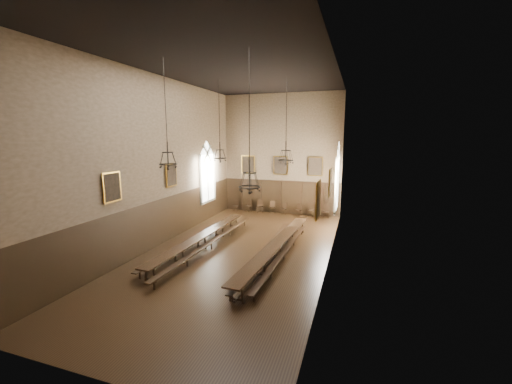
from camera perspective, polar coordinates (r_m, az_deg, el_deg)
The scene contains 34 objects.
floor at distance 16.33m, azimuth -3.32°, elevation -10.95°, with size 9.00×18.00×0.02m, color black.
ceiling at distance 15.58m, azimuth -3.68°, elevation 21.77°, with size 9.00×18.00×0.02m, color black.
wall_back at distance 23.89m, azimuth 4.58°, elevation 6.78°, with size 9.00×0.02×9.00m, color #866C52.
wall_front at distance 7.77m, azimuth -28.90°, elevation -1.06°, with size 9.00×0.02×9.00m, color #866C52.
wall_left at distance 17.49m, azimuth -17.41°, elevation 5.20°, with size 0.02×18.00×9.00m, color #866C52.
wall_right at distance 14.27m, azimuth 13.63°, elevation 4.40°, with size 0.02×18.00×9.00m, color #866C52.
wainscot_panelling at distance 15.92m, azimuth -3.36°, elevation -6.71°, with size 9.00×18.00×2.50m, color black, non-canonical shape.
table_left at distance 17.02m, azimuth -9.82°, elevation -8.87°, with size 0.90×9.34×0.73m.
table_right at distance 15.50m, azimuth 3.71°, elevation -10.56°, with size 1.33×9.97×0.78m.
bench_left_outer at distance 17.39m, azimuth -11.52°, elevation -8.88°, with size 0.48×9.03×0.41m.
bench_left_inner at distance 16.78m, azimuth -8.09°, elevation -9.35°, with size 0.57×10.20×0.46m.
bench_right_inner at distance 15.61m, azimuth 1.80°, elevation -10.84°, with size 0.44×9.56×0.43m.
bench_right_outer at distance 15.41m, azimuth 5.11°, elevation -11.22°, with size 0.55×9.08×0.41m.
chair_0 at distance 25.06m, azimuth -3.68°, elevation -2.86°, with size 0.40×0.40×0.86m.
chair_1 at distance 24.77m, azimuth -1.40°, elevation -2.92°, with size 0.54×0.54×0.96m.
chair_2 at distance 24.49m, azimuth 0.75°, elevation -3.03°, with size 0.53×0.53×1.02m.
chair_3 at distance 24.24m, azimuth 3.04°, elevation -3.22°, with size 0.53×0.53×0.97m.
chair_4 at distance 24.02m, azimuth 5.14°, elevation -3.44°, with size 0.44×0.44×0.86m.
chair_5 at distance 23.80m, azimuth 7.71°, elevation -3.62°, with size 0.48×0.48×0.87m.
chair_6 at distance 23.57m, azimuth 9.87°, elevation -3.70°, with size 0.47×0.47×1.02m.
chair_7 at distance 23.43m, azimuth 12.60°, elevation -3.91°, with size 0.44×0.44×0.98m.
chandelier_back_left at distance 18.44m, azimuth -6.57°, elevation 7.17°, with size 0.75×0.75×4.54m.
chandelier_back_right at distance 17.60m, azimuth 5.43°, elevation 6.73°, with size 0.86×0.86×4.62m.
chandelier_front_left at distance 13.99m, azimuth -15.73°, elevation 6.21°, with size 0.78×0.78×4.47m.
chandelier_front_right at distance 12.06m, azimuth -1.19°, elevation 2.54°, with size 0.85×0.85×5.24m.
portrait_back_0 at distance 24.57m, azimuth -1.44°, elevation 5.03°, with size 1.10×0.12×1.40m.
portrait_back_1 at distance 23.83m, azimuth 4.48°, elevation 4.84°, with size 1.10×0.12×1.40m.
portrait_back_2 at distance 23.35m, azimuth 10.71°, elevation 4.60°, with size 1.10×0.12×1.40m.
portrait_left_0 at distance 18.31m, azimuth -15.13°, elevation 2.99°, with size 0.12×1.00×1.30m.
portrait_left_1 at distance 14.80m, azimuth -24.71°, elevation 0.83°, with size 0.12×1.00×1.30m.
portrait_right_0 at distance 15.37m, azimuth 13.34°, elevation 1.78°, with size 0.12×1.00×1.30m.
portrait_right_1 at distance 10.95m, azimuth 11.24°, elevation -1.37°, with size 0.12×1.00×1.30m.
window_right at distance 19.85m, azimuth 14.61°, elevation 2.66°, with size 0.20×2.20×4.60m, color white, non-canonical shape.
window_left at distance 22.23m, azimuth -8.84°, elevation 3.61°, with size 0.20×2.20×4.60m, color white, non-canonical shape.
Camera 1 is at (5.65, -14.17, 5.82)m, focal length 22.00 mm.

